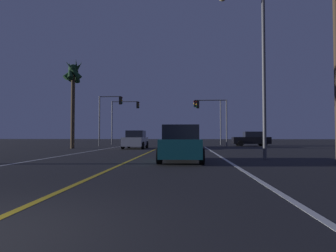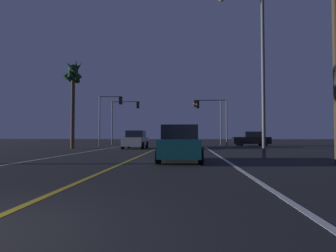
# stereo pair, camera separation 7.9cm
# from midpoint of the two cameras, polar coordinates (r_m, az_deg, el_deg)

# --- Properties ---
(lane_edge_right) EXTENTS (0.16, 34.60, 0.01)m
(lane_edge_right) POSITION_cam_midpoint_polar(r_m,az_deg,el_deg) (14.47, 11.44, -6.71)
(lane_edge_right) COLOR silver
(lane_edge_right) RESTS_ON ground
(lane_edge_left) EXTENTS (0.16, 34.60, 0.01)m
(lane_edge_left) POSITION_cam_midpoint_polar(r_m,az_deg,el_deg) (16.20, -24.14, -6.07)
(lane_edge_left) COLOR silver
(lane_edge_left) RESTS_ON ground
(lane_center_divider) EXTENTS (0.16, 34.60, 0.01)m
(lane_center_divider) POSITION_cam_midpoint_polar(r_m,az_deg,el_deg) (14.61, -7.40, -6.69)
(lane_center_divider) COLOR gold
(lane_center_divider) RESTS_ON ground
(car_lead_same_lane) EXTENTS (2.02, 4.30, 1.70)m
(car_lead_same_lane) POSITION_cam_midpoint_polar(r_m,az_deg,el_deg) (13.46, 2.45, -3.63)
(car_lead_same_lane) COLOR black
(car_lead_same_lane) RESTS_ON ground
(car_oncoming) EXTENTS (2.02, 4.30, 1.70)m
(car_oncoming) POSITION_cam_midpoint_polar(r_m,az_deg,el_deg) (27.29, -6.56, -2.76)
(car_oncoming) COLOR black
(car_oncoming) RESTS_ON ground
(car_crossing_side) EXTENTS (4.30, 2.02, 1.70)m
(car_crossing_side) POSITION_cam_midpoint_polar(r_m,az_deg,el_deg) (35.29, 16.23, -2.51)
(car_crossing_side) COLOR black
(car_crossing_side) RESTS_ON ground
(car_ahead_far) EXTENTS (2.02, 4.30, 1.70)m
(car_ahead_far) POSITION_cam_midpoint_polar(r_m,az_deg,el_deg) (30.15, 3.42, -2.69)
(car_ahead_far) COLOR black
(car_ahead_far) RESTS_ON ground
(traffic_light_near_right) EXTENTS (3.49, 0.36, 5.24)m
(traffic_light_near_right) POSITION_cam_midpoint_polar(r_m,az_deg,el_deg) (32.32, 8.57, 2.88)
(traffic_light_near_right) COLOR #4C4C51
(traffic_light_near_right) RESTS_ON ground
(traffic_light_near_left) EXTENTS (2.76, 0.36, 5.75)m
(traffic_light_near_left) POSITION_cam_midpoint_polar(r_m,az_deg,el_deg) (33.40, -11.53, 3.27)
(traffic_light_near_left) COLOR #4C4C51
(traffic_light_near_left) RESTS_ON ground
(traffic_light_far_right) EXTENTS (3.62, 0.36, 5.93)m
(traffic_light_far_right) POSITION_cam_midpoint_polar(r_m,az_deg,el_deg) (37.82, 7.90, 2.91)
(traffic_light_far_right) COLOR #4C4C51
(traffic_light_far_right) RESTS_ON ground
(traffic_light_far_left) EXTENTS (3.79, 0.36, 5.82)m
(traffic_light_far_left) POSITION_cam_midpoint_polar(r_m,az_deg,el_deg) (38.61, -8.64, 2.71)
(traffic_light_far_left) COLOR #4C4C51
(traffic_light_far_left) RESTS_ON ground
(street_lamp_right_near) EXTENTS (2.41, 0.44, 8.78)m
(street_lamp_right_near) POSITION_cam_midpoint_polar(r_m,az_deg,el_deg) (15.95, 16.55, 13.78)
(street_lamp_right_near) COLOR #4C4C51
(street_lamp_right_near) RESTS_ON ground
(palm_tree_left_mid) EXTENTS (2.25, 2.04, 8.56)m
(palm_tree_left_mid) POSITION_cam_midpoint_polar(r_m,az_deg,el_deg) (29.21, -18.40, 9.10)
(palm_tree_left_mid) COLOR #473826
(palm_tree_left_mid) RESTS_ON ground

